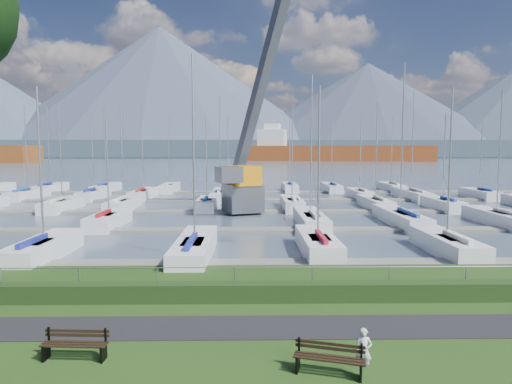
{
  "coord_description": "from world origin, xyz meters",
  "views": [
    {
      "loc": [
        -0.46,
        -17.26,
        5.75
      ],
      "look_at": [
        0.0,
        12.0,
        3.0
      ],
      "focal_mm": 32.0,
      "sensor_mm": 36.0,
      "label": 1
    }
  ],
  "objects_px": {
    "bench_left": "(75,345)",
    "crane": "(247,154)",
    "person": "(364,345)",
    "bench_right": "(329,359)"
  },
  "relations": [
    {
      "from": "bench_left",
      "to": "crane",
      "type": "distance_m",
      "value": 32.46
    },
    {
      "from": "crane",
      "to": "person",
      "type": "bearing_deg",
      "value": -105.41
    },
    {
      "from": "bench_left",
      "to": "bench_right",
      "type": "bearing_deg",
      "value": -4.5
    },
    {
      "from": "bench_left",
      "to": "bench_right",
      "type": "height_order",
      "value": "same"
    },
    {
      "from": "bench_left",
      "to": "bench_right",
      "type": "distance_m",
      "value": 6.88
    },
    {
      "from": "person",
      "to": "crane",
      "type": "distance_m",
      "value": 32.81
    },
    {
      "from": "bench_left",
      "to": "person",
      "type": "height_order",
      "value": "person"
    },
    {
      "from": "person",
      "to": "bench_left",
      "type": "bearing_deg",
      "value": -170.71
    },
    {
      "from": "bench_right",
      "to": "person",
      "type": "distance_m",
      "value": 1.08
    },
    {
      "from": "bench_left",
      "to": "crane",
      "type": "height_order",
      "value": "crane"
    }
  ]
}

